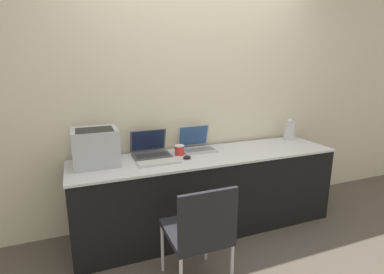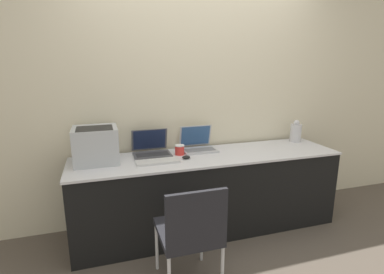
# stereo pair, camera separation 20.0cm
# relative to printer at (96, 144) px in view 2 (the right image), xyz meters

# --- Properties ---
(ground_plane) EXTENTS (14.00, 14.00, 0.00)m
(ground_plane) POSITION_rel_printer_xyz_m (1.01, -0.40, -0.93)
(ground_plane) COLOR brown
(wall_back) EXTENTS (8.00, 0.05, 2.60)m
(wall_back) POSITION_rel_printer_xyz_m (1.01, 0.28, 0.37)
(wall_back) COLOR beige
(wall_back) RESTS_ON ground_plane
(table) EXTENTS (2.54, 0.63, 0.76)m
(table) POSITION_rel_printer_xyz_m (1.01, -0.10, -0.55)
(table) COLOR black
(table) RESTS_ON ground_plane
(printer) EXTENTS (0.37, 0.34, 0.31)m
(printer) POSITION_rel_printer_xyz_m (0.00, 0.00, 0.00)
(printer) COLOR #B2B7BC
(printer) RESTS_ON table
(laptop_left) EXTENTS (0.35, 0.29, 0.23)m
(laptop_left) POSITION_rel_printer_xyz_m (0.50, 0.09, -0.12)
(laptop_left) COLOR #4C4C51
(laptop_left) RESTS_ON table
(laptop_right) EXTENTS (0.33, 0.28, 0.23)m
(laptop_right) POSITION_rel_printer_xyz_m (0.97, 0.10, -0.12)
(laptop_right) COLOR #B7B7BC
(laptop_right) RESTS_ON table
(external_keyboard) EXTENTS (0.38, 0.14, 0.02)m
(external_keyboard) POSITION_rel_printer_xyz_m (0.51, -0.17, -0.16)
(external_keyboard) COLOR silver
(external_keyboard) RESTS_ON table
(coffee_cup) EXTENTS (0.09, 0.09, 0.09)m
(coffee_cup) POSITION_rel_printer_xyz_m (0.75, 0.00, -0.12)
(coffee_cup) COLOR red
(coffee_cup) RESTS_ON table
(mouse) EXTENTS (0.07, 0.05, 0.03)m
(mouse) POSITION_rel_printer_xyz_m (0.77, -0.15, -0.15)
(mouse) COLOR black
(mouse) RESTS_ON table
(metal_pitcher) EXTENTS (0.12, 0.12, 0.24)m
(metal_pitcher) POSITION_rel_printer_xyz_m (2.10, 0.09, -0.06)
(metal_pitcher) COLOR silver
(metal_pitcher) RESTS_ON table
(chair) EXTENTS (0.41, 0.47, 0.83)m
(chair) POSITION_rel_printer_xyz_m (0.59, -0.86, -0.44)
(chair) COLOR black
(chair) RESTS_ON ground_plane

